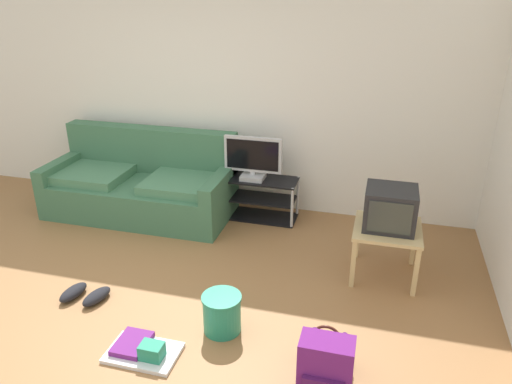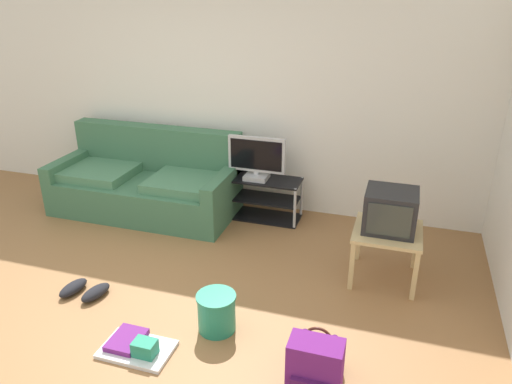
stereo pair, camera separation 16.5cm
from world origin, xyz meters
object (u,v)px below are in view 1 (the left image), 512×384
Objects in this scene: flat_tv at (253,159)px; floor_tray at (142,350)px; cleaning_bucket at (222,312)px; couch at (142,185)px; sneakers_pair at (85,294)px; tv_stand at (254,198)px; backpack at (325,370)px; handbag at (325,351)px; crt_tv at (390,208)px; side_table at (387,234)px.

floor_tray is at bearing -94.36° from flat_tv.
cleaning_bucket is at bearing 41.16° from floor_tray.
flat_tv is at bearing 98.47° from cleaning_bucket.
sneakers_pair is at bearing -79.48° from couch.
backpack is (1.11, -2.37, -0.02)m from tv_stand.
floor_tray is (1.07, -2.14, -0.28)m from couch.
tv_stand is 3.20× the size of cleaning_bucket.
couch reaches higher than cleaning_bucket.
handbag is at bearing -11.53° from cleaning_bucket.
crt_tv reaches higher than sneakers_pair.
sneakers_pair is 0.79× the size of floor_tray.
side_table is at bearing -30.28° from tv_stand.
couch is 6.78× the size of cleaning_bucket.
handbag reaches higher than floor_tray.
tv_stand is at bearing 113.20° from backpack.
cleaning_bucket is (-1.15, -1.11, -0.49)m from crt_tv.
flat_tv is at bearing 113.41° from backpack.
handbag is at bearing 10.79° from floor_tray.
sneakers_pair is at bearing 176.70° from cleaning_bucket.
flat_tv is 2.16m from sneakers_pair.
floor_tray is at bearing -94.32° from tv_stand.
couch reaches higher than backpack.
floor_tray reaches higher than sneakers_pair.
crt_tv reaches higher than tv_stand.
backpack is at bearing -64.87° from tv_stand.
backpack is 1.46× the size of cleaning_bucket.
backpack is at bearing -1.86° from floor_tray.
handbag is at bearing -105.69° from side_table.
tv_stand is at bearing 98.37° from cleaning_bucket.
backpack is (2.36, -2.18, -0.10)m from couch.
cleaning_bucket is (0.28, -1.92, -0.07)m from tv_stand.
handbag is 2.03m from sneakers_pair.
flat_tv is at bearing 150.39° from side_table.
cleaning_bucket is at bearing 168.47° from handbag.
couch reaches higher than floor_tray.
crt_tv is 2.66m from sneakers_pair.
backpack is at bearing -64.66° from flat_tv.
crt_tv is at bearing 76.41° from backpack.
flat_tv reaches higher than crt_tv.
couch is 2.32m from cleaning_bucket.
side_table reaches higher than tv_stand.
backpack is 1.33× the size of handbag.
flat_tv reaches higher than backpack.
couch is at bearing 116.67° from floor_tray.
backpack is 1.09× the size of sneakers_pair.
floor_tray is at bearing 176.21° from backpack.
crt_tv reaches higher than handbag.
tv_stand is 2.61m from backpack.
tv_stand is at bearing 90.00° from flat_tv.
couch is at bearing 140.80° from handbag.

